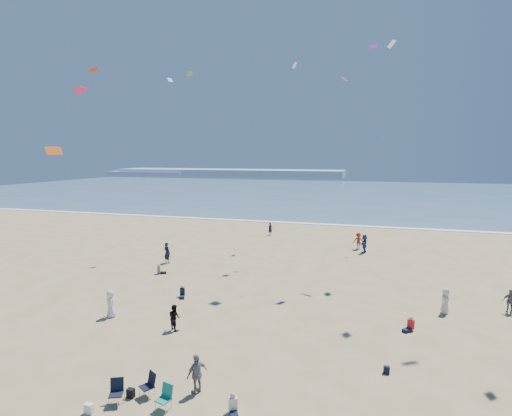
% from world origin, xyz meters
% --- Properties ---
extents(ocean, '(220.00, 100.00, 0.06)m').
position_xyz_m(ocean, '(0.00, 95.00, 0.03)').
color(ocean, '#476B84').
rests_on(ocean, ground).
extents(surf_line, '(220.00, 1.20, 0.08)m').
position_xyz_m(surf_line, '(0.00, 45.00, 0.04)').
color(surf_line, white).
rests_on(surf_line, ground).
extents(headland_far, '(110.00, 20.00, 3.20)m').
position_xyz_m(headland_far, '(-60.00, 170.00, 1.60)').
color(headland_far, '#7A8EA8').
rests_on(headland_far, ground).
extents(headland_near, '(40.00, 14.00, 2.00)m').
position_xyz_m(headland_near, '(-100.00, 165.00, 1.00)').
color(headland_near, '#7A8EA8').
rests_on(headland_near, ground).
extents(standing_flyers, '(27.58, 41.43, 1.94)m').
position_xyz_m(standing_flyers, '(5.24, 14.49, 0.85)').
color(standing_flyers, silver).
rests_on(standing_flyers, ground).
extents(seated_group, '(20.42, 26.12, 0.84)m').
position_xyz_m(seated_group, '(0.70, 6.67, 0.42)').
color(seated_group, silver).
rests_on(seated_group, ground).
extents(chair_cluster, '(2.76, 1.61, 1.00)m').
position_xyz_m(chair_cluster, '(-0.65, 0.82, 0.50)').
color(chair_cluster, black).
rests_on(chair_cluster, ground).
extents(white_tote, '(0.35, 0.20, 0.40)m').
position_xyz_m(white_tote, '(-2.27, -0.30, 0.20)').
color(white_tote, white).
rests_on(white_tote, ground).
extents(black_backpack, '(0.30, 0.22, 0.38)m').
position_xyz_m(black_backpack, '(-1.33, 1.06, 0.19)').
color(black_backpack, black).
rests_on(black_backpack, ground).
extents(navy_bag, '(0.28, 0.18, 0.34)m').
position_xyz_m(navy_bag, '(8.84, 5.99, 0.17)').
color(navy_bag, black).
rests_on(navy_bag, ground).
extents(kites_aloft, '(31.30, 38.73, 30.84)m').
position_xyz_m(kites_aloft, '(8.98, 12.63, 14.48)').
color(kites_aloft, '#9A2297').
rests_on(kites_aloft, ground).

